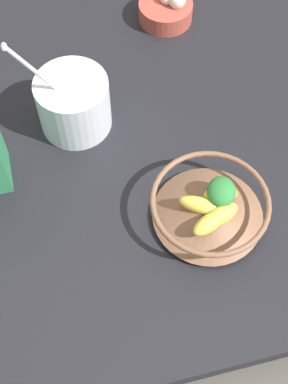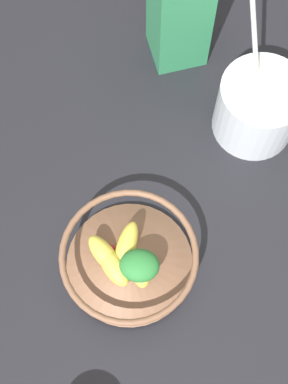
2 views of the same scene
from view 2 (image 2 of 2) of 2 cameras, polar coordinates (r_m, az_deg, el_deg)
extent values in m
plane|color=#4C4742|center=(0.97, 14.77, 0.36)|extent=(6.00, 6.00, 0.00)
cube|color=black|center=(0.95, 15.06, 0.84)|extent=(1.11, 1.11, 0.04)
cylinder|color=brown|center=(0.84, -1.53, -7.65)|extent=(0.11, 0.11, 0.01)
cone|color=brown|center=(0.82, -1.58, -7.14)|extent=(0.20, 0.20, 0.05)
torus|color=brown|center=(0.79, -1.62, -6.69)|extent=(0.21, 0.21, 0.01)
ellipsoid|color=#EFD64C|center=(0.79, -0.31, -8.12)|extent=(0.06, 0.04, 0.03)
ellipsoid|color=#EFD64C|center=(0.80, -3.21, -8.01)|extent=(0.07, 0.05, 0.03)
ellipsoid|color=#EFD64C|center=(0.80, -1.86, -5.68)|extent=(0.08, 0.06, 0.03)
ellipsoid|color=#EFD64C|center=(0.80, -4.27, -6.59)|extent=(0.07, 0.05, 0.03)
cylinder|color=orange|center=(0.81, -1.73, -6.55)|extent=(0.04, 0.03, 0.02)
sphere|color=red|center=(0.81, -1.46, -6.16)|extent=(0.02, 0.02, 0.02)
sphere|color=red|center=(0.80, -1.61, -8.10)|extent=(0.01, 0.01, 0.01)
sphere|color=red|center=(0.81, -3.59, -6.15)|extent=(0.02, 0.02, 0.02)
ellipsoid|color=#2D7F38|center=(0.78, -0.49, -7.85)|extent=(0.07, 0.07, 0.03)
cube|color=#338C59|center=(0.94, 3.86, 19.44)|extent=(0.09, 0.09, 0.25)
cylinder|color=silver|center=(0.91, 12.05, 8.74)|extent=(0.14, 0.14, 0.11)
cylinder|color=white|center=(0.87, 12.65, 10.30)|extent=(0.13, 0.13, 0.02)
cylinder|color=silver|center=(0.86, 11.80, 14.51)|extent=(0.10, 0.02, 0.18)
camera|label=1|loc=(0.57, -78.71, 32.66)|focal=50.00mm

